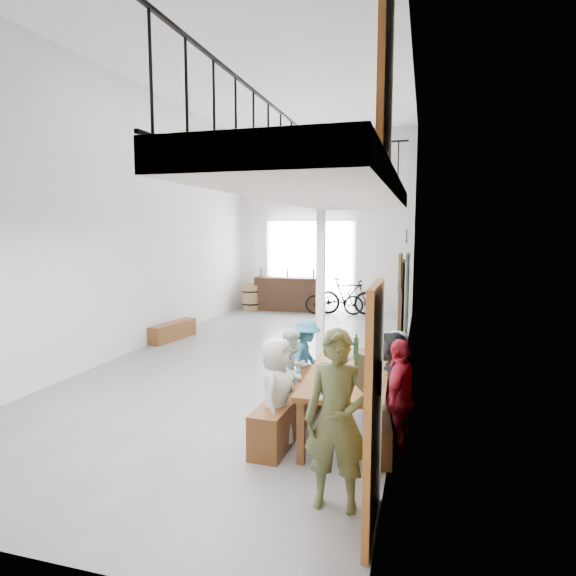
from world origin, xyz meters
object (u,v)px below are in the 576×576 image
(bicycle_near, at_px, (334,299))
(serving_counter, at_px, (287,294))
(oak_barrel, at_px, (250,297))
(side_bench, at_px, (173,331))
(host_standing, at_px, (337,420))
(tasting_table, at_px, (349,376))
(bench_inner, at_px, (293,407))

(bicycle_near, bearing_deg, serving_counter, 69.68)
(oak_barrel, bearing_deg, side_bench, -93.90)
(host_standing, bearing_deg, bicycle_near, 99.84)
(tasting_table, xyz_separation_m, host_standing, (0.15, -1.73, 0.12))
(side_bench, xyz_separation_m, serving_counter, (1.43, 4.63, 0.33))
(serving_counter, height_order, host_standing, host_standing)
(serving_counter, xyz_separation_m, host_standing, (3.43, -10.31, 0.30))
(bench_inner, bearing_deg, serving_counter, 109.38)
(tasting_table, bearing_deg, side_bench, 137.72)
(bicycle_near, bearing_deg, tasting_table, -176.30)
(bicycle_near, bearing_deg, side_bench, 137.06)
(host_standing, xyz_separation_m, bicycle_near, (-1.85, 9.96, -0.37))
(tasting_table, distance_m, serving_counter, 9.18)
(bench_inner, height_order, serving_counter, serving_counter)
(bench_inner, distance_m, serving_counter, 9.02)
(tasting_table, relative_size, side_bench, 1.68)
(host_standing, bearing_deg, oak_barrel, 113.67)
(tasting_table, height_order, host_standing, host_standing)
(tasting_table, distance_m, oak_barrel, 9.42)
(side_bench, bearing_deg, tasting_table, -39.98)
(bicycle_near, bearing_deg, bench_inner, 178.83)
(host_standing, bearing_deg, bench_inner, 116.73)
(bench_inner, height_order, side_bench, bench_inner)
(tasting_table, xyz_separation_m, serving_counter, (-3.27, 8.57, -0.18))
(side_bench, bearing_deg, host_standing, -49.45)
(bench_inner, relative_size, serving_counter, 1.12)
(tasting_table, relative_size, host_standing, 1.43)
(host_standing, distance_m, bicycle_near, 10.14)
(serving_counter, bearing_deg, bicycle_near, -12.78)
(tasting_table, distance_m, bicycle_near, 8.41)
(oak_barrel, bearing_deg, bench_inner, -66.26)
(bench_inner, distance_m, bicycle_near, 8.36)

